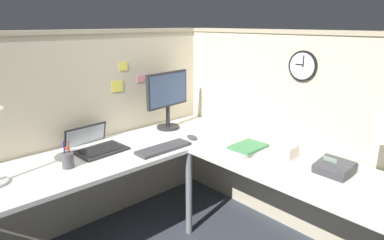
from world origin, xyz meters
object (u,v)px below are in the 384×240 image
(pen_cup, at_px, (68,160))
(laptop, at_px, (94,145))
(book_stack, at_px, (247,148))
(office_phone, at_px, (335,169))
(computer_mouse, at_px, (192,137))
(monitor, at_px, (168,96))
(wall_clock, at_px, (303,66))
(keyboard, at_px, (163,148))
(tissue_box, at_px, (287,151))

(pen_cup, bearing_deg, laptop, 35.70)
(book_stack, bearing_deg, laptop, 134.50)
(laptop, bearing_deg, pen_cup, -144.30)
(office_phone, height_order, book_stack, office_phone)
(laptop, relative_size, computer_mouse, 3.87)
(monitor, bearing_deg, wall_clock, -64.31)
(laptop, bearing_deg, office_phone, -57.79)
(keyboard, bearing_deg, pen_cup, 165.52)
(pen_cup, bearing_deg, office_phone, -45.79)
(computer_mouse, relative_size, pen_cup, 0.58)
(computer_mouse, bearing_deg, book_stack, -74.79)
(office_phone, xyz_separation_m, tissue_box, (0.01, 0.35, 0.01))
(tissue_box, bearing_deg, monitor, 100.22)
(computer_mouse, bearing_deg, wall_clock, -50.70)
(keyboard, relative_size, computer_mouse, 4.13)
(pen_cup, relative_size, tissue_box, 1.50)
(pen_cup, relative_size, wall_clock, 0.82)
(computer_mouse, height_order, tissue_box, tissue_box)
(keyboard, bearing_deg, office_phone, -62.80)
(keyboard, xyz_separation_m, tissue_box, (0.54, -0.69, 0.03))
(laptop, bearing_deg, monitor, 0.42)
(laptop, xyz_separation_m, office_phone, (0.89, -1.41, 0.01))
(computer_mouse, xyz_separation_m, book_stack, (0.12, -0.45, 0.00))
(book_stack, height_order, wall_clock, wall_clock)
(monitor, height_order, computer_mouse, monitor)
(keyboard, bearing_deg, laptop, 134.04)
(keyboard, distance_m, pen_cup, 0.67)
(laptop, xyz_separation_m, book_stack, (0.79, -0.80, -0.00))
(tissue_box, relative_size, wall_clock, 0.55)
(laptop, relative_size, book_stack, 1.33)
(tissue_box, height_order, wall_clock, wall_clock)
(tissue_box, distance_m, wall_clock, 0.63)
(keyboard, xyz_separation_m, wall_clock, (0.82, -0.60, 0.59))
(monitor, height_order, pen_cup, monitor)
(monitor, relative_size, wall_clock, 2.27)
(pen_cup, bearing_deg, computer_mouse, -8.63)
(monitor, xyz_separation_m, computer_mouse, (-0.04, -0.35, -0.28))
(office_phone, relative_size, tissue_box, 1.75)
(pen_cup, distance_m, book_stack, 1.23)
(laptop, height_order, pen_cup, pen_cup)
(monitor, height_order, keyboard, monitor)
(book_stack, xyz_separation_m, tissue_box, (0.11, -0.26, 0.02))
(office_phone, bearing_deg, laptop, 122.21)
(office_phone, relative_size, book_stack, 0.69)
(monitor, bearing_deg, pen_cup, -168.04)
(pen_cup, height_order, tissue_box, pen_cup)
(pen_cup, xyz_separation_m, book_stack, (1.08, -0.60, -0.03))
(laptop, xyz_separation_m, wall_clock, (1.18, -0.97, 0.58))
(monitor, height_order, wall_clock, wall_clock)
(book_stack, bearing_deg, computer_mouse, 105.21)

